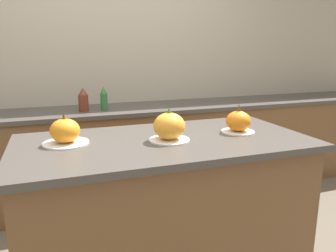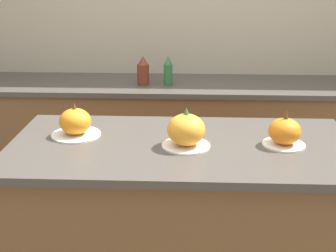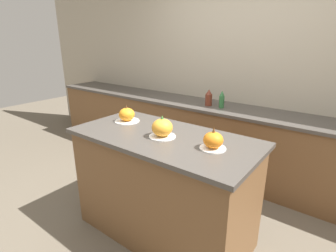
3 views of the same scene
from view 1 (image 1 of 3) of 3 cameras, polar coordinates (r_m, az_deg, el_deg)
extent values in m
cube|color=#B2A893|center=(3.29, -10.23, 10.35)|extent=(8.00, 0.06, 2.50)
cube|color=brown|center=(1.92, -0.59, -16.54)|extent=(1.48, 0.70, 0.91)
cube|color=#47423D|center=(1.73, -0.63, -2.88)|extent=(1.54, 0.76, 0.03)
cube|color=brown|center=(3.12, -8.60, -5.24)|extent=(6.00, 0.56, 0.85)
cube|color=#47423D|center=(3.01, -8.89, 2.76)|extent=(6.00, 0.60, 0.03)
cylinder|color=white|center=(1.72, -17.36, -2.86)|extent=(0.23, 0.23, 0.01)
ellipsoid|color=orange|center=(1.70, -17.51, -0.78)|extent=(0.15, 0.15, 0.12)
cone|color=brown|center=(1.69, -17.68, 1.65)|extent=(0.02, 0.02, 0.04)
cylinder|color=white|center=(1.70, 0.22, -2.41)|extent=(0.21, 0.21, 0.01)
ellipsoid|color=orange|center=(1.68, 0.22, -0.01)|extent=(0.16, 0.16, 0.14)
cone|color=#38702D|center=(1.67, 0.22, 2.77)|extent=(0.03, 0.03, 0.04)
cylinder|color=white|center=(1.91, 11.99, -0.93)|extent=(0.19, 0.19, 0.01)
ellipsoid|color=orange|center=(1.90, 12.08, 0.87)|extent=(0.14, 0.14, 0.12)
cone|color=brown|center=(1.88, 12.20, 3.15)|extent=(0.02, 0.02, 0.05)
cylinder|color=#2D6B38|center=(2.92, -11.08, 4.16)|extent=(0.06, 0.06, 0.14)
cone|color=#2D6B38|center=(2.91, -11.17, 6.17)|extent=(0.06, 0.06, 0.06)
cylinder|color=maroon|center=(2.90, -14.51, 3.90)|extent=(0.09, 0.09, 0.14)
cone|color=maroon|center=(2.89, -14.62, 5.88)|extent=(0.08, 0.08, 0.06)
camera|label=2|loc=(0.72, 107.99, 20.40)|focal=50.00mm
camera|label=3|loc=(1.77, 71.94, 13.41)|focal=28.00mm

